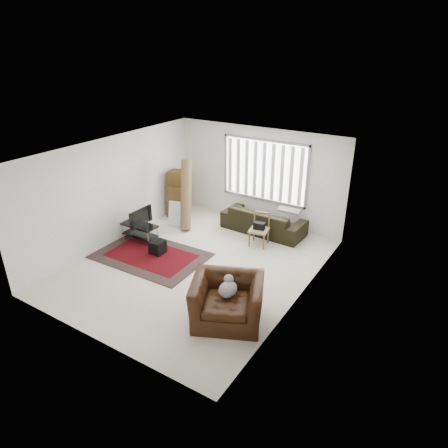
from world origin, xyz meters
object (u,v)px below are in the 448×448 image
object	(u,v)px
tv_stand	(140,229)
moving_boxes	(178,195)
armchair	(227,298)
sofa	(264,217)
side_chair	(259,228)

from	to	relation	value
tv_stand	moving_boxes	distance (m)	1.90
moving_boxes	armchair	bearing A→B (deg)	-41.97
tv_stand	sofa	size ratio (longest dim) A/B	0.42
moving_boxes	armchair	size ratio (longest dim) A/B	0.83
moving_boxes	sofa	size ratio (longest dim) A/B	0.60
sofa	moving_boxes	bearing A→B (deg)	9.85
moving_boxes	tv_stand	bearing A→B (deg)	-84.11
sofa	side_chair	distance (m)	0.80
sofa	armchair	world-z (taller)	armchair
tv_stand	sofa	world-z (taller)	sofa
tv_stand	side_chair	size ratio (longest dim) A/B	1.14
moving_boxes	side_chair	world-z (taller)	moving_boxes
side_chair	armchair	bearing A→B (deg)	-83.90
tv_stand	moving_boxes	bearing A→B (deg)	95.89
moving_boxes	side_chair	distance (m)	2.92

